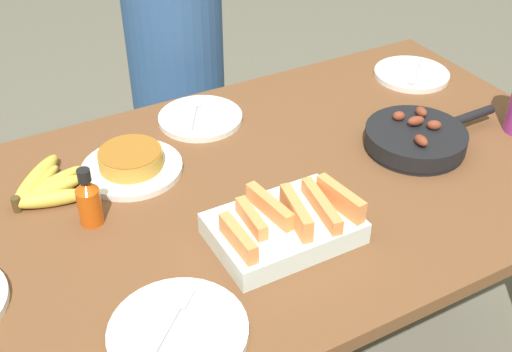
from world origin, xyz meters
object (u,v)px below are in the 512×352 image
skillet (417,138)px  empty_plate_far_left (178,331)px  empty_plate_mid_edge (412,74)px  empty_plate_near_front (200,118)px  person_figure (180,113)px  hot_sauce_bottle (89,200)px  frittata_plate_center (131,163)px  melon_tray (285,225)px  banana_bunch (44,187)px

skillet → empty_plate_far_left: 0.80m
empty_plate_far_left → empty_plate_mid_edge: size_ratio=1.12×
skillet → empty_plate_near_front: (-0.42, 0.38, -0.02)m
empty_plate_mid_edge → person_figure: bearing=139.7°
empty_plate_mid_edge → hot_sauce_bottle: bearing=-169.2°
empty_plate_near_front → hot_sauce_bottle: 0.47m
empty_plate_near_front → person_figure: 0.47m
empty_plate_mid_edge → empty_plate_far_left: bearing=-150.3°
skillet → frittata_plate_center: size_ratio=1.61×
skillet → hot_sauce_bottle: 0.81m
frittata_plate_center → empty_plate_far_left: (-0.10, -0.51, -0.01)m
melon_tray → empty_plate_mid_edge: size_ratio=1.33×
frittata_plate_center → empty_plate_near_front: bearing=29.2°
empty_plate_far_left → hot_sauce_bottle: size_ratio=1.83×
empty_plate_far_left → hot_sauce_bottle: (-0.04, 0.37, 0.05)m
banana_bunch → person_figure: size_ratio=0.17×
empty_plate_far_left → person_figure: person_figure is taller
empty_plate_mid_edge → person_figure: size_ratio=0.17×
empty_plate_mid_edge → hot_sauce_bottle: (-1.04, -0.20, 0.05)m
frittata_plate_center → empty_plate_near_front: (0.24, 0.13, -0.01)m
empty_plate_near_front → skillet: bearing=-42.1°
banana_bunch → person_figure: (0.54, 0.53, -0.23)m
melon_tray → skillet: bearing=16.3°
frittata_plate_center → person_figure: 0.68m
banana_bunch → hot_sauce_bottle: 0.17m
melon_tray → skillet: 0.48m
banana_bunch → frittata_plate_center: 0.20m
banana_bunch → skillet: 0.90m
melon_tray → empty_plate_near_front: bearing=85.1°
melon_tray → person_figure: size_ratio=0.23×
melon_tray → skillet: melon_tray is taller
melon_tray → frittata_plate_center: 0.43m
person_figure → empty_plate_mid_edge: bearing=-40.3°
melon_tray → frittata_plate_center: (-0.20, 0.38, -0.01)m
hot_sauce_bottle → empty_plate_near_front: bearing=35.5°
banana_bunch → person_figure: person_figure is taller
banana_bunch → hot_sauce_bottle: size_ratio=1.55×
person_figure → frittata_plate_center: bearing=-122.2°
frittata_plate_center → empty_plate_far_left: frittata_plate_center is taller
empty_plate_far_left → hot_sauce_bottle: bearing=96.1°
banana_bunch → empty_plate_far_left: bearing=-78.5°
empty_plate_far_left → empty_plate_near_front: bearing=62.2°
banana_bunch → empty_plate_mid_edge: 1.11m
banana_bunch → frittata_plate_center: size_ratio=0.88×
melon_tray → hot_sauce_bottle: (-0.34, 0.24, 0.03)m
hot_sauce_bottle → empty_plate_mid_edge: bearing=10.8°
empty_plate_near_front → person_figure: bearing=76.3°
empty_plate_far_left → person_figure: size_ratio=0.20×
hot_sauce_bottle → person_figure: person_figure is taller
frittata_plate_center → empty_plate_mid_edge: size_ratio=1.08×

